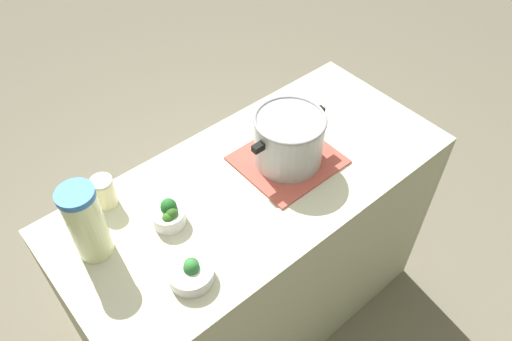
{
  "coord_description": "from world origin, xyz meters",
  "views": [
    {
      "loc": [
        -0.73,
        -0.86,
        2.15
      ],
      "look_at": [
        0.0,
        0.0,
        0.95
      ],
      "focal_mm": 35.15,
      "sensor_mm": 36.0,
      "label": 1
    }
  ],
  "objects_px": {
    "lemonade_pitcher": "(86,223)",
    "broccoli_bowl_center": "(169,215)",
    "broccoli_bowl_front": "(191,272)",
    "cooking_pot": "(288,138)",
    "mason_jar": "(104,192)"
  },
  "relations": [
    {
      "from": "lemonade_pitcher",
      "to": "broccoli_bowl_center",
      "type": "bearing_deg",
      "value": -14.13
    },
    {
      "from": "broccoli_bowl_front",
      "to": "broccoli_bowl_center",
      "type": "distance_m",
      "value": 0.21
    },
    {
      "from": "cooking_pot",
      "to": "broccoli_bowl_center",
      "type": "bearing_deg",
      "value": 175.61
    },
    {
      "from": "lemonade_pitcher",
      "to": "broccoli_bowl_front",
      "type": "height_order",
      "value": "lemonade_pitcher"
    },
    {
      "from": "lemonade_pitcher",
      "to": "broccoli_bowl_center",
      "type": "relative_size",
      "value": 2.5
    },
    {
      "from": "cooking_pot",
      "to": "mason_jar",
      "type": "height_order",
      "value": "cooking_pot"
    },
    {
      "from": "lemonade_pitcher",
      "to": "mason_jar",
      "type": "distance_m",
      "value": 0.2
    },
    {
      "from": "cooking_pot",
      "to": "lemonade_pitcher",
      "type": "xyz_separation_m",
      "value": [
        -0.69,
        0.09,
        0.03
      ]
    },
    {
      "from": "mason_jar",
      "to": "broccoli_bowl_center",
      "type": "distance_m",
      "value": 0.23
    },
    {
      "from": "cooking_pot",
      "to": "broccoli_bowl_center",
      "type": "xyz_separation_m",
      "value": [
        -0.46,
        0.04,
        -0.07
      ]
    },
    {
      "from": "cooking_pot",
      "to": "broccoli_bowl_center",
      "type": "height_order",
      "value": "cooking_pot"
    },
    {
      "from": "lemonade_pitcher",
      "to": "broccoli_bowl_front",
      "type": "bearing_deg",
      "value": -58.39
    },
    {
      "from": "cooking_pot",
      "to": "broccoli_bowl_front",
      "type": "xyz_separation_m",
      "value": [
        -0.52,
        -0.17,
        -0.08
      ]
    },
    {
      "from": "lemonade_pitcher",
      "to": "broccoli_bowl_center",
      "type": "distance_m",
      "value": 0.25
    },
    {
      "from": "broccoli_bowl_front",
      "to": "broccoli_bowl_center",
      "type": "relative_size",
      "value": 1.25
    }
  ]
}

